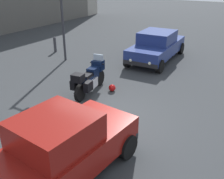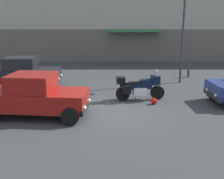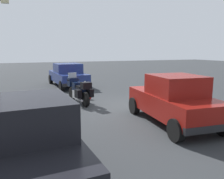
{
  "view_description": "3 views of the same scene",
  "coord_description": "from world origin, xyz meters",
  "px_view_note": "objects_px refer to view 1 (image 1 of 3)",
  "views": [
    {
      "loc": [
        -6.05,
        -3.92,
        4.37
      ],
      "look_at": [
        0.74,
        0.23,
        0.77
      ],
      "focal_mm": 41.82,
      "sensor_mm": 36.0,
      "label": 1
    },
    {
      "loc": [
        0.29,
        -10.34,
        3.57
      ],
      "look_at": [
        0.24,
        0.49,
        0.8
      ],
      "focal_mm": 43.67,
      "sensor_mm": 36.0,
      "label": 2
    },
    {
      "loc": [
        -8.73,
        4.21,
        2.44
      ],
      "look_at": [
        0.23,
        0.54,
        0.77
      ],
      "focal_mm": 36.68,
      "sensor_mm": 36.0,
      "label": 3
    }
  ],
  "objects_px": {
    "helmet": "(112,88)",
    "bollard_curbside": "(55,44)",
    "car_hatchback_near": "(61,149)",
    "streetlamp_curbside": "(63,2)",
    "motorcycle": "(90,78)",
    "car_sedan_far": "(157,46)"
  },
  "relations": [
    {
      "from": "car_hatchback_near",
      "to": "car_sedan_far",
      "type": "relative_size",
      "value": 0.86
    },
    {
      "from": "motorcycle",
      "to": "streetlamp_curbside",
      "type": "xyz_separation_m",
      "value": [
        2.73,
        3.48,
        2.38
      ]
    },
    {
      "from": "motorcycle",
      "to": "streetlamp_curbside",
      "type": "height_order",
      "value": "streetlamp_curbside"
    },
    {
      "from": "motorcycle",
      "to": "car_hatchback_near",
      "type": "xyz_separation_m",
      "value": [
        -4.11,
        -2.21,
        0.19
      ]
    },
    {
      "from": "motorcycle",
      "to": "streetlamp_curbside",
      "type": "distance_m",
      "value": 5.02
    },
    {
      "from": "car_hatchback_near",
      "to": "streetlamp_curbside",
      "type": "distance_m",
      "value": 9.16
    },
    {
      "from": "motorcycle",
      "to": "car_sedan_far",
      "type": "height_order",
      "value": "car_sedan_far"
    },
    {
      "from": "streetlamp_curbside",
      "to": "motorcycle",
      "type": "bearing_deg",
      "value": -128.12
    },
    {
      "from": "helmet",
      "to": "streetlamp_curbside",
      "type": "xyz_separation_m",
      "value": [
        2.14,
        4.14,
        2.86
      ]
    },
    {
      "from": "helmet",
      "to": "car_sedan_far",
      "type": "relative_size",
      "value": 0.06
    },
    {
      "from": "streetlamp_curbside",
      "to": "bollard_curbside",
      "type": "bearing_deg",
      "value": 61.91
    },
    {
      "from": "helmet",
      "to": "streetlamp_curbside",
      "type": "height_order",
      "value": "streetlamp_curbside"
    },
    {
      "from": "streetlamp_curbside",
      "to": "bollard_curbside",
      "type": "xyz_separation_m",
      "value": [
        0.91,
        1.7,
        -2.52
      ]
    },
    {
      "from": "motorcycle",
      "to": "helmet",
      "type": "bearing_deg",
      "value": -56.11
    },
    {
      "from": "helmet",
      "to": "bollard_curbside",
      "type": "distance_m",
      "value": 6.59
    },
    {
      "from": "helmet",
      "to": "car_hatchback_near",
      "type": "height_order",
      "value": "car_hatchback_near"
    },
    {
      "from": "car_sedan_far",
      "to": "bollard_curbside",
      "type": "relative_size",
      "value": 5.15
    },
    {
      "from": "helmet",
      "to": "car_sedan_far",
      "type": "distance_m",
      "value": 4.74
    },
    {
      "from": "helmet",
      "to": "bollard_curbside",
      "type": "height_order",
      "value": "bollard_curbside"
    },
    {
      "from": "car_hatchback_near",
      "to": "car_sedan_far",
      "type": "distance_m",
      "value": 9.53
    },
    {
      "from": "streetlamp_curbside",
      "to": "bollard_curbside",
      "type": "height_order",
      "value": "streetlamp_curbside"
    },
    {
      "from": "bollard_curbside",
      "to": "car_sedan_far",
      "type": "bearing_deg",
      "value": -74.0
    }
  ]
}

